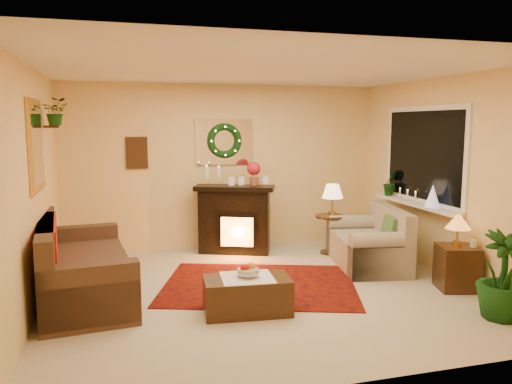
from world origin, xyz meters
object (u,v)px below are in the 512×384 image
object	(u,v)px
side_table_round	(330,233)
loveseat	(367,236)
sofa	(84,261)
coffee_table	(247,293)
fireplace	(234,218)
end_table_square	(457,267)

from	to	relation	value
side_table_round	loveseat	bearing A→B (deg)	-73.64
sofa	coffee_table	size ratio (longest dim) A/B	2.37
side_table_round	coffee_table	world-z (taller)	side_table_round
fireplace	coffee_table	world-z (taller)	fireplace
loveseat	fireplace	bearing A→B (deg)	153.95
fireplace	coffee_table	bearing A→B (deg)	-78.07
sofa	coffee_table	world-z (taller)	sofa
coffee_table	fireplace	bearing A→B (deg)	85.16
side_table_round	coffee_table	bearing A→B (deg)	-132.32
end_table_square	sofa	bearing A→B (deg)	168.29
side_table_round	coffee_table	xyz separation A→B (m)	(-1.84, -2.02, -0.12)
side_table_round	fireplace	bearing A→B (deg)	162.78
loveseat	side_table_round	xyz separation A→B (m)	(-0.22, 0.76, -0.09)
end_table_square	loveseat	bearing A→B (deg)	114.97
side_table_round	end_table_square	xyz separation A→B (m)	(0.78, -1.96, -0.06)
fireplace	sofa	bearing A→B (deg)	-122.46
sofa	fireplace	world-z (taller)	fireplace
coffee_table	end_table_square	bearing A→B (deg)	6.38
sofa	fireplace	xyz separation A→B (m)	(2.11, 1.51, 0.12)
loveseat	end_table_square	size ratio (longest dim) A/B	2.68
coffee_table	side_table_round	bearing A→B (deg)	52.80
fireplace	loveseat	bearing A→B (deg)	-14.41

